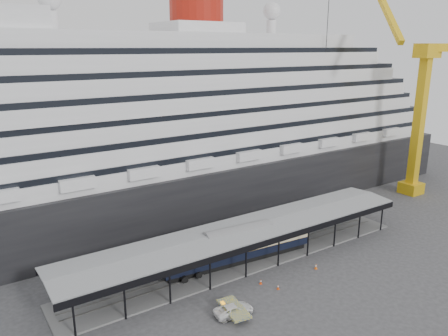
{
  "coord_description": "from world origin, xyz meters",
  "views": [
    {
      "loc": [
        -35.15,
        -42.23,
        30.59
      ],
      "look_at": [
        -1.79,
        8.0,
        13.78
      ],
      "focal_mm": 35.0,
      "sensor_mm": 36.0,
      "label": 1
    }
  ],
  "objects": [
    {
      "name": "traffic_cone_mid",
      "position": [
        -1.22,
        -3.93,
        0.33
      ],
      "size": [
        0.42,
        0.42,
        0.66
      ],
      "rotation": [
        0.0,
        0.0,
        -0.29
      ],
      "color": "#E2460C",
      "rests_on": "ground"
    },
    {
      "name": "traffic_cone_right",
      "position": [
        6.8,
        -2.76,
        0.39
      ],
      "size": [
        0.42,
        0.42,
        0.79
      ],
      "rotation": [
        0.0,
        0.0,
        0.03
      ],
      "color": "#EB5E0D",
      "rests_on": "ground"
    },
    {
      "name": "pullman_carriage",
      "position": [
        -1.37,
        5.0,
        2.8
      ],
      "size": [
        23.77,
        5.03,
        23.17
      ],
      "rotation": [
        0.0,
        0.0,
        -0.08
      ],
      "color": "black",
      "rests_on": "ground"
    },
    {
      "name": "ground",
      "position": [
        0.0,
        0.0,
        0.0
      ],
      "size": [
        200.0,
        200.0,
        0.0
      ],
      "primitive_type": "plane",
      "color": "#363638",
      "rests_on": "ground"
    },
    {
      "name": "cruise_ship",
      "position": [
        0.05,
        32.0,
        18.35
      ],
      "size": [
        130.0,
        30.0,
        43.9
      ],
      "color": "black",
      "rests_on": "ground"
    },
    {
      "name": "port_truck",
      "position": [
        -9.3,
        -5.38,
        0.67
      ],
      "size": [
        5.04,
        2.81,
        1.33
      ],
      "primitive_type": "imported",
      "rotation": [
        0.0,
        0.0,
        1.44
      ],
      "color": "white",
      "rests_on": "ground"
    },
    {
      "name": "crane_yellow",
      "position": [
        47.06,
        10.54,
        19.96
      ],
      "size": [
        23.83,
        18.78,
        47.6
      ],
      "color": "gold",
      "rests_on": "ground"
    },
    {
      "name": "traffic_cone_left",
      "position": [
        -2.3,
        -1.64,
        0.34
      ],
      "size": [
        0.44,
        0.44,
        0.68
      ],
      "rotation": [
        0.0,
        0.0,
        -0.29
      ],
      "color": "#EC430D",
      "rests_on": "ground"
    },
    {
      "name": "platform_canopy",
      "position": [
        0.0,
        5.0,
        2.36
      ],
      "size": [
        56.0,
        9.18,
        5.3
      ],
      "color": "slate",
      "rests_on": "ground"
    }
  ]
}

